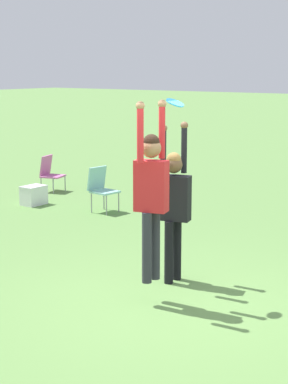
{
  "coord_description": "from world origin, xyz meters",
  "views": [
    {
      "loc": [
        -6.35,
        -4.22,
        2.91
      ],
      "look_at": [
        0.28,
        0.63,
        1.3
      ],
      "focal_mm": 60.0,
      "sensor_mm": 36.0,
      "label": 1
    }
  ],
  "objects_px": {
    "cooler_box": "(34,195)",
    "person_defending": "(173,199)",
    "camping_chair_0": "(50,171)",
    "camping_chair_1": "(101,186)",
    "frisbee": "(175,103)",
    "person_jumping": "(151,187)"
  },
  "relations": [
    {
      "from": "person_jumping",
      "to": "camping_chair_1",
      "type": "height_order",
      "value": "person_jumping"
    },
    {
      "from": "person_jumping",
      "to": "frisbee",
      "type": "relative_size",
      "value": 9.62
    },
    {
      "from": "camping_chair_1",
      "to": "cooler_box",
      "type": "relative_size",
      "value": 1.81
    },
    {
      "from": "person_jumping",
      "to": "cooler_box",
      "type": "distance_m",
      "value": 6.44
    },
    {
      "from": "camping_chair_1",
      "to": "cooler_box",
      "type": "bearing_deg",
      "value": -72.73
    },
    {
      "from": "camping_chair_0",
      "to": "cooler_box",
      "type": "relative_size",
      "value": 1.66
    },
    {
      "from": "cooler_box",
      "to": "frisbee",
      "type": "bearing_deg",
      "value": -117.46
    },
    {
      "from": "camping_chair_0",
      "to": "cooler_box",
      "type": "distance_m",
      "value": 1.55
    },
    {
      "from": "cooler_box",
      "to": "person_defending",
      "type": "bearing_deg",
      "value": -114.9
    },
    {
      "from": "cooler_box",
      "to": "camping_chair_1",
      "type": "bearing_deg",
      "value": -78.29
    },
    {
      "from": "camping_chair_0",
      "to": "person_jumping",
      "type": "bearing_deg",
      "value": 37.71
    },
    {
      "from": "person_jumping",
      "to": "camping_chair_1",
      "type": "relative_size",
      "value": 2.41
    },
    {
      "from": "frisbee",
      "to": "cooler_box",
      "type": "distance_m",
      "value": 6.58
    },
    {
      "from": "camping_chair_1",
      "to": "person_jumping",
      "type": "bearing_deg",
      "value": 52.33
    },
    {
      "from": "person_jumping",
      "to": "frisbee",
      "type": "xyz_separation_m",
      "value": [
        0.4,
        -0.07,
        0.99
      ]
    },
    {
      "from": "person_defending",
      "to": "cooler_box",
      "type": "bearing_deg",
      "value": 139.56
    },
    {
      "from": "frisbee",
      "to": "cooler_box",
      "type": "bearing_deg",
      "value": 62.54
    },
    {
      "from": "person_defending",
      "to": "camping_chair_1",
      "type": "distance_m",
      "value": 4.54
    },
    {
      "from": "person_defending",
      "to": "camping_chair_0",
      "type": "height_order",
      "value": "person_defending"
    },
    {
      "from": "person_defending",
      "to": "camping_chair_0",
      "type": "xyz_separation_m",
      "value": [
        3.71,
        5.97,
        -0.69
      ]
    },
    {
      "from": "person_defending",
      "to": "camping_chair_0",
      "type": "bearing_deg",
      "value": 132.62
    },
    {
      "from": "camping_chair_0",
      "to": "person_defending",
      "type": "bearing_deg",
      "value": 42.13
    }
  ]
}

